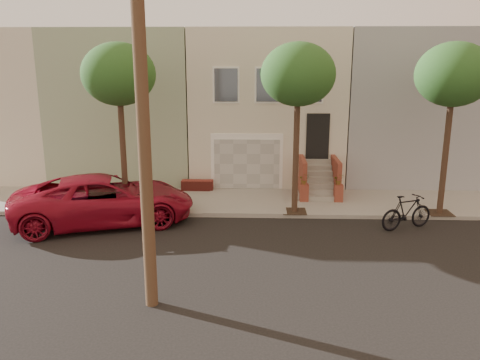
{
  "coord_description": "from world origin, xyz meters",
  "views": [
    {
      "loc": [
        -0.47,
        -13.84,
        5.82
      ],
      "look_at": [
        -1.06,
        3.0,
        1.6
      ],
      "focal_mm": 36.13,
      "sensor_mm": 36.0,
      "label": 1
    }
  ],
  "objects": [
    {
      "name": "sidewalk",
      "position": [
        0.0,
        5.35,
        0.07
      ],
      "size": [
        40.0,
        3.7,
        0.15
      ],
      "primitive_type": "cube",
      "color": "gray",
      "rests_on": "ground"
    },
    {
      "name": "pickup_truck",
      "position": [
        -5.97,
        2.76,
        0.89
      ],
      "size": [
        6.98,
        4.76,
        1.77
      ],
      "primitive_type": "imported",
      "rotation": [
        0.0,
        0.0,
        1.88
      ],
      "color": "maroon",
      "rests_on": "ground"
    },
    {
      "name": "motorcycle",
      "position": [
        4.81,
        2.46,
        0.62
      ],
      "size": [
        2.14,
        1.36,
        1.25
      ],
      "primitive_type": "imported",
      "rotation": [
        0.0,
        0.0,
        1.97
      ],
      "color": "black",
      "rests_on": "ground"
    },
    {
      "name": "tree_left",
      "position": [
        -5.5,
        3.9,
        5.26
      ],
      "size": [
        2.7,
        2.57,
        6.3
      ],
      "color": "#2D2116",
      "rests_on": "sidewalk"
    },
    {
      "name": "tree_right",
      "position": [
        6.5,
        3.9,
        5.26
      ],
      "size": [
        2.7,
        2.57,
        6.3
      ],
      "color": "#2D2116",
      "rests_on": "sidewalk"
    },
    {
      "name": "ground",
      "position": [
        0.0,
        0.0,
        0.0
      ],
      "size": [
        90.0,
        90.0,
        0.0
      ],
      "primitive_type": "plane",
      "color": "black",
      "rests_on": "ground"
    },
    {
      "name": "house_row",
      "position": [
        0.0,
        11.19,
        3.64
      ],
      "size": [
        33.1,
        11.7,
        7.0
      ],
      "color": "silver",
      "rests_on": "sidewalk"
    },
    {
      "name": "tree_mid",
      "position": [
        1.0,
        3.9,
        5.26
      ],
      "size": [
        2.7,
        2.57,
        6.3
      ],
      "color": "#2D2116",
      "rests_on": "sidewalk"
    }
  ]
}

